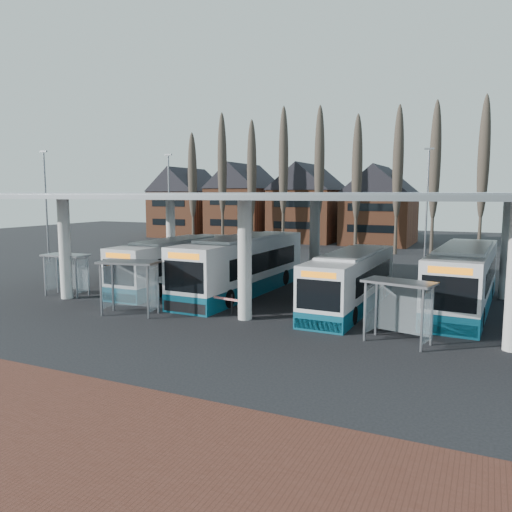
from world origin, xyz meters
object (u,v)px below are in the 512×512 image
at_px(bus_1, 243,266).
at_px(shelter_1, 131,275).
at_px(bus_2, 351,281).
at_px(shelter_2, 400,297).
at_px(bus_0, 176,264).
at_px(bus_3, 464,279).
at_px(shelter_0, 68,265).

distance_m(bus_1, shelter_1, 8.11).
xyz_separation_m(bus_1, bus_2, (7.29, -1.19, -0.24)).
bearing_deg(shelter_2, bus_1, 160.63).
xyz_separation_m(bus_0, bus_1, (5.14, -0.02, 0.17)).
distance_m(bus_3, shelter_2, 8.34).
bearing_deg(shelter_1, bus_3, 17.50).
height_order(bus_2, shelter_0, bus_2).
xyz_separation_m(bus_2, shelter_2, (3.49, -5.66, 0.47)).
xyz_separation_m(shelter_0, shelter_2, (20.30, -1.54, 0.07)).
xyz_separation_m(bus_0, shelter_1, (2.37, -7.63, 0.53)).
distance_m(bus_2, shelter_2, 6.67).
bearing_deg(bus_2, shelter_1, -146.47).
height_order(shelter_1, shelter_2, shelter_1).
bearing_deg(bus_3, bus_2, -153.93).
relative_size(bus_2, bus_3, 0.89).
bearing_deg(bus_2, bus_3, 23.93).
xyz_separation_m(bus_2, bus_3, (5.65, 2.39, 0.17)).
bearing_deg(shelter_0, shelter_2, -9.44).
relative_size(bus_3, shelter_0, 4.38).
xyz_separation_m(bus_1, bus_3, (12.94, 1.20, -0.07)).
relative_size(bus_0, bus_3, 0.93).
bearing_deg(bus_0, shelter_2, -24.29).
xyz_separation_m(bus_1, shelter_1, (-2.77, -7.61, 0.35)).
xyz_separation_m(bus_0, shelter_0, (-4.38, -5.33, 0.34)).
relative_size(bus_0, shelter_1, 3.57).
height_order(shelter_0, shelter_2, shelter_2).
xyz_separation_m(bus_3, shelter_2, (-2.16, -8.05, 0.30)).
height_order(bus_0, bus_1, bus_1).
relative_size(bus_2, shelter_1, 3.41).
bearing_deg(bus_1, bus_2, -7.89).
relative_size(bus_1, shelter_2, 4.20).
height_order(bus_0, shelter_2, bus_0).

